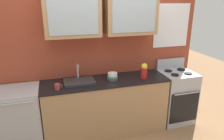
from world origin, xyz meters
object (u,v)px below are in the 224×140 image
cup_near_sink (57,87)px  dishwasher (21,119)px  vase (144,71)px  bowl_stack (113,76)px  sink_faucet (79,81)px  stove_range (176,96)px

cup_near_sink → dishwasher: size_ratio=0.12×
vase → cup_near_sink: bearing=-177.2°
vase → cup_near_sink: (-1.33, -0.07, -0.08)m
bowl_stack → sink_faucet: bearing=177.0°
sink_faucet → dishwasher: sink_faucet is taller
sink_faucet → vase: (1.00, -0.12, 0.10)m
stove_range → dishwasher: stove_range is taller
sink_faucet → bowl_stack: (0.51, -0.03, 0.03)m
dishwasher → sink_faucet: bearing=2.6°
stove_range → bowl_stack: bearing=179.6°
vase → cup_near_sink: 1.33m
sink_faucet → cup_near_sink: 0.37m
vase → cup_near_sink: vase is taller
stove_range → cup_near_sink: size_ratio=10.18×
bowl_stack → vase: (0.49, -0.09, 0.07)m
sink_faucet → cup_near_sink: (-0.33, -0.18, 0.02)m
vase → sink_faucet: bearing=173.4°
vase → bowl_stack: bearing=169.7°
stove_range → vase: vase is taller
sink_faucet → vase: size_ratio=1.86×
stove_range → sink_faucet: (-1.68, 0.04, 0.46)m
sink_faucet → bowl_stack: 0.51m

